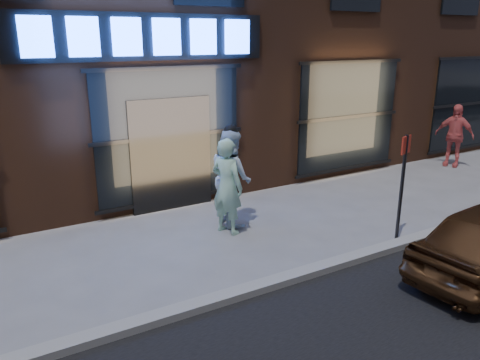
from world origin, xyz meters
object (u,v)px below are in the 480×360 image
object	(u,v)px
man_bowtie	(227,186)
man_cap	(231,177)
sign_post	(403,178)
passerby	(454,135)

from	to	relation	value
man_bowtie	man_cap	xyz separation A→B (m)	(0.31, 0.39, 0.04)
sign_post	passerby	bearing A→B (deg)	11.03
man_cap	passerby	world-z (taller)	man_cap
man_bowtie	man_cap	bearing A→B (deg)	-61.82
passerby	sign_post	bearing A→B (deg)	-85.98
man_bowtie	man_cap	distance (m)	0.50
passerby	sign_post	world-z (taller)	sign_post
man_cap	sign_post	distance (m)	3.20
man_bowtie	man_cap	size ratio (longest dim) A/B	0.96
man_cap	sign_post	bearing A→B (deg)	-132.06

